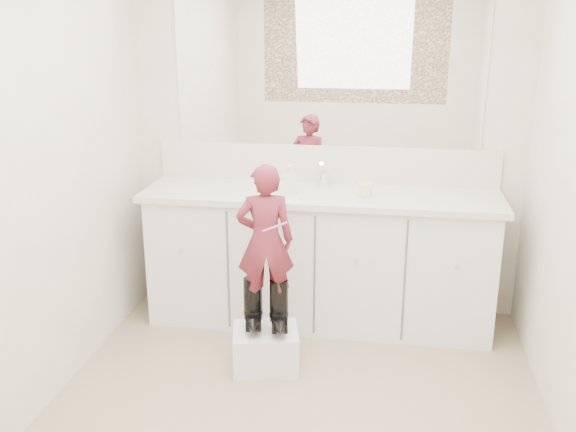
# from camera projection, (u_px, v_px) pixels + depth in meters

# --- Properties ---
(floor) EXTENTS (3.00, 3.00, 0.00)m
(floor) POSITION_uv_depth(u_px,v_px,m) (290.00, 427.00, 3.20)
(floor) COLOR #8B7D5B
(floor) RESTS_ON ground
(wall_back) EXTENTS (2.60, 0.00, 2.60)m
(wall_back) POSITION_uv_depth(u_px,v_px,m) (326.00, 136.00, 4.26)
(wall_back) COLOR beige
(wall_back) RESTS_ON floor
(wall_front) EXTENTS (2.60, 0.00, 2.60)m
(wall_front) POSITION_uv_depth(u_px,v_px,m) (186.00, 373.00, 1.43)
(wall_front) COLOR beige
(wall_front) RESTS_ON floor
(wall_left) EXTENTS (0.00, 3.00, 3.00)m
(wall_left) POSITION_uv_depth(u_px,v_px,m) (21.00, 184.00, 3.04)
(wall_left) COLOR beige
(wall_left) RESTS_ON floor
(vanity_cabinet) EXTENTS (2.20, 0.55, 0.85)m
(vanity_cabinet) POSITION_uv_depth(u_px,v_px,m) (320.00, 260.00, 4.23)
(vanity_cabinet) COLOR silver
(vanity_cabinet) RESTS_ON floor
(countertop) EXTENTS (2.28, 0.58, 0.04)m
(countertop) POSITION_uv_depth(u_px,v_px,m) (320.00, 196.00, 4.08)
(countertop) COLOR beige
(countertop) RESTS_ON vanity_cabinet
(backsplash) EXTENTS (2.28, 0.03, 0.25)m
(backsplash) POSITION_uv_depth(u_px,v_px,m) (325.00, 164.00, 4.30)
(backsplash) COLOR beige
(backsplash) RESTS_ON countertop
(mirror) EXTENTS (2.00, 0.02, 1.00)m
(mirror) POSITION_uv_depth(u_px,v_px,m) (327.00, 69.00, 4.11)
(mirror) COLOR white
(mirror) RESTS_ON wall_back
(dot_panel) EXTENTS (2.00, 0.01, 1.20)m
(dot_panel) POSITION_uv_depth(u_px,v_px,m) (177.00, 176.00, 1.30)
(dot_panel) COLOR #472819
(dot_panel) RESTS_ON wall_front
(faucet) EXTENTS (0.08, 0.08, 0.10)m
(faucet) POSITION_uv_depth(u_px,v_px,m) (323.00, 179.00, 4.22)
(faucet) COLOR silver
(faucet) RESTS_ON countertop
(cup) EXTENTS (0.10, 0.10, 0.09)m
(cup) POSITION_uv_depth(u_px,v_px,m) (365.00, 189.00, 3.98)
(cup) COLOR beige
(cup) RESTS_ON countertop
(soap_bottle) EXTENTS (0.09, 0.09, 0.18)m
(soap_bottle) POSITION_uv_depth(u_px,v_px,m) (290.00, 180.00, 4.03)
(soap_bottle) COLOR silver
(soap_bottle) RESTS_ON countertop
(step_stool) EXTENTS (0.43, 0.38, 0.24)m
(step_stool) POSITION_uv_depth(u_px,v_px,m) (266.00, 349.00, 3.72)
(step_stool) COLOR silver
(step_stool) RESTS_ON floor
(boot_left) EXTENTS (0.15, 0.23, 0.31)m
(boot_left) POSITION_uv_depth(u_px,v_px,m) (253.00, 303.00, 3.67)
(boot_left) COLOR black
(boot_left) RESTS_ON step_stool
(boot_right) EXTENTS (0.15, 0.23, 0.31)m
(boot_right) POSITION_uv_depth(u_px,v_px,m) (279.00, 305.00, 3.65)
(boot_right) COLOR black
(boot_right) RESTS_ON step_stool
(toddler) EXTENTS (0.36, 0.27, 0.88)m
(toddler) POSITION_uv_depth(u_px,v_px,m) (265.00, 241.00, 3.54)
(toddler) COLOR #AF3642
(toddler) RESTS_ON step_stool
(toothbrush) EXTENTS (0.14, 0.04, 0.06)m
(toothbrush) POSITION_uv_depth(u_px,v_px,m) (275.00, 227.00, 3.42)
(toothbrush) COLOR #E659B2
(toothbrush) RESTS_ON toddler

